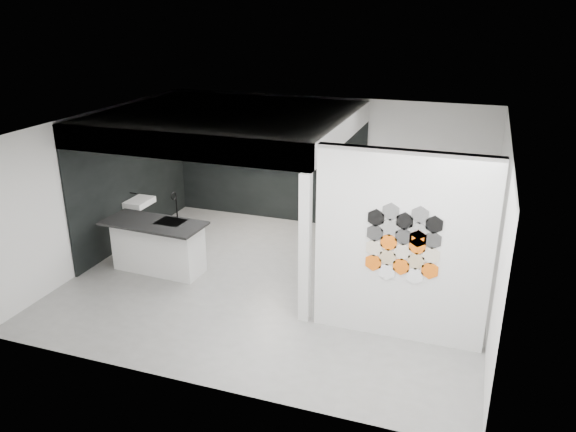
{
  "coord_description": "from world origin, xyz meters",
  "views": [
    {
      "loc": [
        3.08,
        -8.26,
        4.58
      ],
      "look_at": [
        0.1,
        0.3,
        1.15
      ],
      "focal_mm": 35.0,
      "sensor_mm": 36.0,
      "label": 1
    }
  ],
  "objects_px": {
    "glass_bowl": "(328,166)",
    "bottle_dark": "(264,158)",
    "kettle": "(322,165)",
    "wall_basin": "(139,202)",
    "glass_vase": "(330,165)",
    "utensil_cup": "(234,157)",
    "partition_panel": "(401,248)",
    "kitchen_island": "(158,245)",
    "stockpot": "(217,154)"
  },
  "relations": [
    {
      "from": "kitchen_island",
      "to": "kettle",
      "type": "xyz_separation_m",
      "value": [
        2.17,
        3.12,
        0.89
      ]
    },
    {
      "from": "kettle",
      "to": "glass_vase",
      "type": "relative_size",
      "value": 1.09
    },
    {
      "from": "partition_panel",
      "to": "utensil_cup",
      "type": "relative_size",
      "value": 25.56
    },
    {
      "from": "wall_basin",
      "to": "kitchen_island",
      "type": "xyz_separation_m",
      "value": [
        1.04,
        -1.05,
        -0.35
      ]
    },
    {
      "from": "glass_bowl",
      "to": "kettle",
      "type": "bearing_deg",
      "value": 180.0
    },
    {
      "from": "partition_panel",
      "to": "bottle_dark",
      "type": "bearing_deg",
      "value": 132.87
    },
    {
      "from": "glass_vase",
      "to": "glass_bowl",
      "type": "bearing_deg",
      "value": 180.0
    },
    {
      "from": "kitchen_island",
      "to": "stockpot",
      "type": "distance_m",
      "value": 3.26
    },
    {
      "from": "kettle",
      "to": "kitchen_island",
      "type": "bearing_deg",
      "value": -121.76
    },
    {
      "from": "glass_vase",
      "to": "bottle_dark",
      "type": "bearing_deg",
      "value": 180.0
    },
    {
      "from": "wall_basin",
      "to": "glass_vase",
      "type": "bearing_deg",
      "value": 31.35
    },
    {
      "from": "wall_basin",
      "to": "partition_panel",
      "type": "bearing_deg",
      "value": -18.23
    },
    {
      "from": "kettle",
      "to": "glass_vase",
      "type": "xyz_separation_m",
      "value": [
        0.18,
        0.0,
        0.0
      ]
    },
    {
      "from": "partition_panel",
      "to": "utensil_cup",
      "type": "height_order",
      "value": "partition_panel"
    },
    {
      "from": "kitchen_island",
      "to": "kettle",
      "type": "bearing_deg",
      "value": 57.97
    },
    {
      "from": "partition_panel",
      "to": "glass_vase",
      "type": "relative_size",
      "value": 19.96
    },
    {
      "from": "glass_bowl",
      "to": "kitchen_island",
      "type": "bearing_deg",
      "value": -126.47
    },
    {
      "from": "kettle",
      "to": "bottle_dark",
      "type": "relative_size",
      "value": 0.91
    },
    {
      "from": "glass_bowl",
      "to": "utensil_cup",
      "type": "bearing_deg",
      "value": 180.0
    },
    {
      "from": "glass_bowl",
      "to": "bottle_dark",
      "type": "xyz_separation_m",
      "value": [
        -1.47,
        0.0,
        0.04
      ]
    },
    {
      "from": "wall_basin",
      "to": "glass_vase",
      "type": "xyz_separation_m",
      "value": [
        3.39,
        2.07,
        0.54
      ]
    },
    {
      "from": "wall_basin",
      "to": "utensil_cup",
      "type": "height_order",
      "value": "utensil_cup"
    },
    {
      "from": "partition_panel",
      "to": "glass_vase",
      "type": "height_order",
      "value": "partition_panel"
    },
    {
      "from": "kettle",
      "to": "utensil_cup",
      "type": "xyz_separation_m",
      "value": [
        -2.05,
        0.0,
        -0.01
      ]
    },
    {
      "from": "stockpot",
      "to": "glass_vase",
      "type": "relative_size",
      "value": 1.68
    },
    {
      "from": "stockpot",
      "to": "glass_bowl",
      "type": "xyz_separation_m",
      "value": [
        2.6,
        0.0,
        -0.05
      ]
    },
    {
      "from": "glass_vase",
      "to": "wall_basin",
      "type": "bearing_deg",
      "value": -148.65
    },
    {
      "from": "utensil_cup",
      "to": "stockpot",
      "type": "bearing_deg",
      "value": 180.0
    },
    {
      "from": "wall_basin",
      "to": "bottle_dark",
      "type": "distance_m",
      "value": 2.85
    },
    {
      "from": "stockpot",
      "to": "glass_vase",
      "type": "distance_m",
      "value": 2.65
    },
    {
      "from": "kettle",
      "to": "bottle_dark",
      "type": "xyz_separation_m",
      "value": [
        -1.33,
        0.0,
        0.02
      ]
    },
    {
      "from": "kitchen_island",
      "to": "bottle_dark",
      "type": "relative_size",
      "value": 11.18
    },
    {
      "from": "kettle",
      "to": "utensil_cup",
      "type": "height_order",
      "value": "kettle"
    },
    {
      "from": "kitchen_island",
      "to": "glass_vase",
      "type": "bearing_deg",
      "value": 55.83
    },
    {
      "from": "wall_basin",
      "to": "kettle",
      "type": "bearing_deg",
      "value": 32.73
    },
    {
      "from": "partition_panel",
      "to": "kettle",
      "type": "bearing_deg",
      "value": 120.23
    },
    {
      "from": "stockpot",
      "to": "partition_panel",
      "type": "bearing_deg",
      "value": -39.3
    },
    {
      "from": "stockpot",
      "to": "utensil_cup",
      "type": "xyz_separation_m",
      "value": [
        0.42,
        0.0,
        -0.04
      ]
    },
    {
      "from": "wall_basin",
      "to": "kettle",
      "type": "height_order",
      "value": "kettle"
    },
    {
      "from": "kitchen_island",
      "to": "utensil_cup",
      "type": "distance_m",
      "value": 3.24
    },
    {
      "from": "glass_bowl",
      "to": "partition_panel",
      "type": "bearing_deg",
      "value": -61.28
    },
    {
      "from": "stockpot",
      "to": "wall_basin",
      "type": "bearing_deg",
      "value": -109.79
    },
    {
      "from": "glass_bowl",
      "to": "utensil_cup",
      "type": "height_order",
      "value": "utensil_cup"
    },
    {
      "from": "kitchen_island",
      "to": "stockpot",
      "type": "relative_size",
      "value": 7.95
    },
    {
      "from": "wall_basin",
      "to": "kitchen_island",
      "type": "height_order",
      "value": "kitchen_island"
    },
    {
      "from": "kettle",
      "to": "utensil_cup",
      "type": "distance_m",
      "value": 2.05
    },
    {
      "from": "kitchen_island",
      "to": "kettle",
      "type": "height_order",
      "value": "kitchen_island"
    },
    {
      "from": "partition_panel",
      "to": "wall_basin",
      "type": "height_order",
      "value": "partition_panel"
    },
    {
      "from": "partition_panel",
      "to": "glass_vase",
      "type": "xyz_separation_m",
      "value": [
        -2.08,
        3.87,
        -0.01
      ]
    },
    {
      "from": "partition_panel",
      "to": "glass_vase",
      "type": "bearing_deg",
      "value": 118.23
    }
  ]
}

